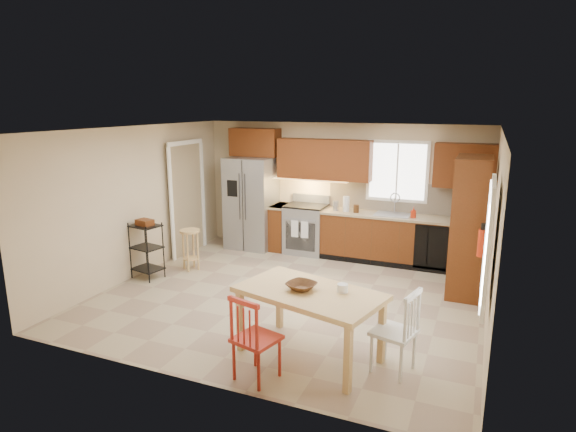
# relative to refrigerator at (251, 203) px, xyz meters

# --- Properties ---
(floor) EXTENTS (5.50, 5.50, 0.00)m
(floor) POSITION_rel_refrigerator_xyz_m (1.70, -2.12, -0.91)
(floor) COLOR tan
(floor) RESTS_ON ground
(ceiling) EXTENTS (5.50, 5.00, 0.02)m
(ceiling) POSITION_rel_refrigerator_xyz_m (1.70, -2.12, 1.59)
(ceiling) COLOR silver
(ceiling) RESTS_ON ground
(wall_back) EXTENTS (5.50, 0.02, 2.50)m
(wall_back) POSITION_rel_refrigerator_xyz_m (1.70, 0.38, 0.34)
(wall_back) COLOR #CCB793
(wall_back) RESTS_ON ground
(wall_front) EXTENTS (5.50, 0.02, 2.50)m
(wall_front) POSITION_rel_refrigerator_xyz_m (1.70, -4.62, 0.34)
(wall_front) COLOR #CCB793
(wall_front) RESTS_ON ground
(wall_left) EXTENTS (0.02, 5.00, 2.50)m
(wall_left) POSITION_rel_refrigerator_xyz_m (-1.05, -2.12, 0.34)
(wall_left) COLOR #CCB793
(wall_left) RESTS_ON ground
(wall_right) EXTENTS (0.02, 5.00, 2.50)m
(wall_right) POSITION_rel_refrigerator_xyz_m (4.45, -2.12, 0.34)
(wall_right) COLOR #CCB793
(wall_right) RESTS_ON ground
(refrigerator) EXTENTS (0.92, 0.75, 1.82)m
(refrigerator) POSITION_rel_refrigerator_xyz_m (0.00, 0.00, 0.00)
(refrigerator) COLOR gray
(refrigerator) RESTS_ON floor
(range_stove) EXTENTS (0.76, 0.63, 0.92)m
(range_stove) POSITION_rel_refrigerator_xyz_m (1.15, 0.06, -0.45)
(range_stove) COLOR gray
(range_stove) RESTS_ON floor
(base_cabinet_narrow) EXTENTS (0.30, 0.60, 0.90)m
(base_cabinet_narrow) POSITION_rel_refrigerator_xyz_m (0.60, 0.08, -0.46)
(base_cabinet_narrow) COLOR #5B2B10
(base_cabinet_narrow) RESTS_ON floor
(base_cabinet_run) EXTENTS (2.92, 0.60, 0.90)m
(base_cabinet_run) POSITION_rel_refrigerator_xyz_m (2.99, 0.08, -0.46)
(base_cabinet_run) COLOR #5B2B10
(base_cabinet_run) RESTS_ON floor
(dishwasher) EXTENTS (0.60, 0.02, 0.78)m
(dishwasher) POSITION_rel_refrigerator_xyz_m (3.55, -0.22, -0.46)
(dishwasher) COLOR black
(dishwasher) RESTS_ON floor
(backsplash) EXTENTS (2.92, 0.03, 0.55)m
(backsplash) POSITION_rel_refrigerator_xyz_m (2.99, 0.36, 0.27)
(backsplash) COLOR beige
(backsplash) RESTS_ON wall_back
(upper_over_fridge) EXTENTS (1.00, 0.35, 0.55)m
(upper_over_fridge) POSITION_rel_refrigerator_xyz_m (0.00, 0.20, 1.19)
(upper_over_fridge) COLOR #602910
(upper_over_fridge) RESTS_ON wall_back
(upper_left_block) EXTENTS (1.80, 0.35, 0.75)m
(upper_left_block) POSITION_rel_refrigerator_xyz_m (1.45, 0.20, 0.92)
(upper_left_block) COLOR #602910
(upper_left_block) RESTS_ON wall_back
(upper_right_block) EXTENTS (1.00, 0.35, 0.75)m
(upper_right_block) POSITION_rel_refrigerator_xyz_m (3.95, 0.20, 0.92)
(upper_right_block) COLOR #602910
(upper_right_block) RESTS_ON wall_back
(window_back) EXTENTS (1.12, 0.04, 1.12)m
(window_back) POSITION_rel_refrigerator_xyz_m (2.80, 0.35, 0.74)
(window_back) COLOR white
(window_back) RESTS_ON wall_back
(sink) EXTENTS (0.62, 0.46, 0.16)m
(sink) POSITION_rel_refrigerator_xyz_m (2.80, 0.08, -0.05)
(sink) COLOR gray
(sink) RESTS_ON base_cabinet_run
(undercab_glow) EXTENTS (1.60, 0.30, 0.01)m
(undercab_glow) POSITION_rel_refrigerator_xyz_m (1.15, 0.17, 0.52)
(undercab_glow) COLOR #FFBF66
(undercab_glow) RESTS_ON wall_back
(soap_bottle) EXTENTS (0.09, 0.09, 0.19)m
(soap_bottle) POSITION_rel_refrigerator_xyz_m (3.18, -0.02, 0.09)
(soap_bottle) COLOR #B3250C
(soap_bottle) RESTS_ON base_cabinet_run
(paper_towel) EXTENTS (0.12, 0.12, 0.28)m
(paper_towel) POSITION_rel_refrigerator_xyz_m (1.95, 0.03, 0.13)
(paper_towel) COLOR silver
(paper_towel) RESTS_ON base_cabinet_run
(canister_steel) EXTENTS (0.11, 0.11, 0.18)m
(canister_steel) POSITION_rel_refrigerator_xyz_m (1.75, 0.03, 0.08)
(canister_steel) COLOR gray
(canister_steel) RESTS_ON base_cabinet_run
(canister_wood) EXTENTS (0.10, 0.10, 0.14)m
(canister_wood) POSITION_rel_refrigerator_xyz_m (2.15, -0.00, 0.06)
(canister_wood) COLOR #4D2D14
(canister_wood) RESTS_ON base_cabinet_run
(pantry) EXTENTS (0.50, 0.95, 2.10)m
(pantry) POSITION_rel_refrigerator_xyz_m (4.13, -0.93, 0.14)
(pantry) COLOR #5B2B10
(pantry) RESTS_ON floor
(fire_extinguisher) EXTENTS (0.12, 0.12, 0.36)m
(fire_extinguisher) POSITION_rel_refrigerator_xyz_m (4.33, -1.98, 0.19)
(fire_extinguisher) COLOR #B3250C
(fire_extinguisher) RESTS_ON wall_right
(window_right) EXTENTS (0.04, 1.02, 1.32)m
(window_right) POSITION_rel_refrigerator_xyz_m (4.38, -3.27, 0.54)
(window_right) COLOR white
(window_right) RESTS_ON wall_right
(doorway) EXTENTS (0.04, 0.95, 2.10)m
(doorway) POSITION_rel_refrigerator_xyz_m (-0.97, -0.82, 0.14)
(doorway) COLOR #8C7A59
(doorway) RESTS_ON wall_left
(dining_table) EXTENTS (1.79, 1.28, 0.79)m
(dining_table) POSITION_rel_refrigerator_xyz_m (2.58, -3.65, -0.52)
(dining_table) COLOR tan
(dining_table) RESTS_ON floor
(chair_red) EXTENTS (0.54, 0.54, 0.95)m
(chair_red) POSITION_rel_refrigerator_xyz_m (2.23, -4.30, -0.44)
(chair_red) COLOR #A9271A
(chair_red) RESTS_ON floor
(chair_white) EXTENTS (0.54, 0.54, 0.95)m
(chair_white) POSITION_rel_refrigerator_xyz_m (3.53, -3.60, -0.44)
(chair_white) COLOR silver
(chair_white) RESTS_ON floor
(table_bowl) EXTENTS (0.40, 0.40, 0.08)m
(table_bowl) POSITION_rel_refrigerator_xyz_m (2.48, -3.65, -0.11)
(table_bowl) COLOR #4D2D14
(table_bowl) RESTS_ON dining_table
(table_jar) EXTENTS (0.15, 0.15, 0.14)m
(table_jar) POSITION_rel_refrigerator_xyz_m (2.93, -3.55, -0.08)
(table_jar) COLOR silver
(table_jar) RESTS_ON dining_table
(bar_stool) EXTENTS (0.45, 0.45, 0.72)m
(bar_stool) POSITION_rel_refrigerator_xyz_m (-0.36, -1.66, -0.55)
(bar_stool) COLOR tan
(bar_stool) RESTS_ON floor
(utility_cart) EXTENTS (0.54, 0.45, 0.95)m
(utility_cart) POSITION_rel_refrigerator_xyz_m (-0.80, -2.28, -0.43)
(utility_cart) COLOR black
(utility_cart) RESTS_ON floor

